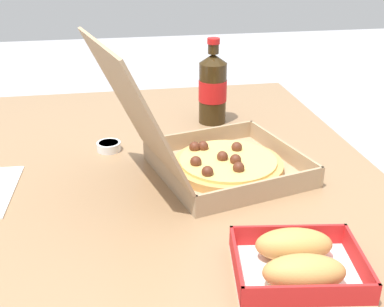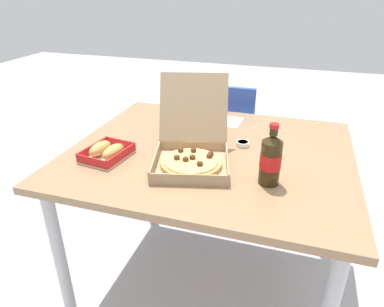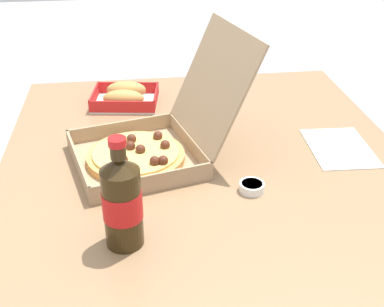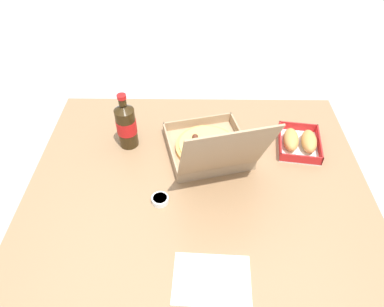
% 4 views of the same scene
% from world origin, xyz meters
% --- Properties ---
extents(ground_plane, '(10.00, 10.00, 0.00)m').
position_xyz_m(ground_plane, '(0.00, 0.00, 0.00)').
color(ground_plane, '#B2B2B7').
extents(dining_table, '(1.16, 0.99, 0.73)m').
position_xyz_m(dining_table, '(0.00, 0.00, 0.65)').
color(dining_table, '#997551').
rests_on(dining_table, ground_plane).
extents(chair, '(0.40, 0.40, 0.83)m').
position_xyz_m(chair, '(-0.08, 0.73, 0.48)').
color(chair, '#2D4CAD').
rests_on(chair, ground_plane).
extents(pizza_box_open, '(0.37, 0.46, 0.30)m').
position_xyz_m(pizza_box_open, '(-0.04, -0.13, 0.77)').
color(pizza_box_open, tan).
rests_on(pizza_box_open, dining_table).
extents(bread_side_box, '(0.18, 0.21, 0.06)m').
position_xyz_m(bread_side_box, '(-0.38, -0.19, 0.75)').
color(bread_side_box, white).
rests_on(bread_side_box, dining_table).
extents(cola_bottle, '(0.07, 0.07, 0.22)m').
position_xyz_m(cola_bottle, '(0.26, -0.20, 0.82)').
color(cola_bottle, '#33230F').
rests_on(cola_bottle, dining_table).
extents(paper_menu, '(0.22, 0.16, 0.00)m').
position_xyz_m(paper_menu, '(-0.04, 0.34, 0.73)').
color(paper_menu, white).
rests_on(paper_menu, dining_table).
extents(dipping_sauce_cup, '(0.06, 0.06, 0.02)m').
position_xyz_m(dipping_sauce_cup, '(0.12, 0.08, 0.74)').
color(dipping_sauce_cup, white).
rests_on(dipping_sauce_cup, dining_table).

